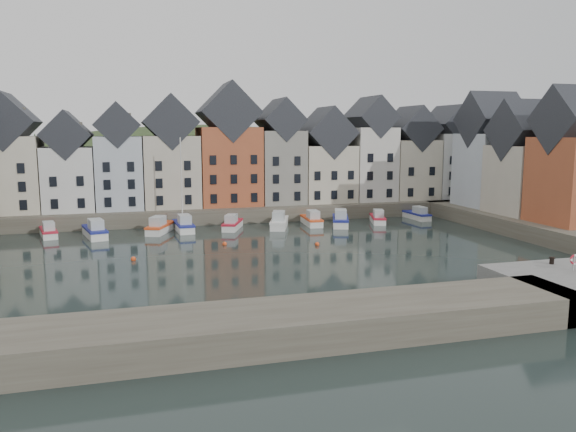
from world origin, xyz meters
name	(u,v)px	position (x,y,z in m)	size (l,w,h in m)	color
ground	(277,258)	(0.00, 0.00, 0.00)	(260.00, 260.00, 0.00)	black
far_quay	(227,209)	(0.00, 30.00, 1.00)	(90.00, 16.00, 2.00)	#494337
right_quay	(559,227)	(37.00, 3.00, 1.00)	(14.00, 54.00, 2.00)	#494337
near_wall	(207,333)	(-10.00, -22.00, 1.00)	(50.00, 6.00, 2.00)	#494337
hillside	(207,285)	(0.02, 56.00, -17.96)	(153.60, 70.40, 64.00)	#28371B
far_terrace	(250,158)	(3.21, 28.00, 8.88)	(72.37, 8.16, 17.78)	beige
right_terrace	(529,161)	(36.00, 8.07, 8.91)	(8.30, 24.25, 16.36)	#AAB3BD
mooring_buoys	(229,249)	(-4.00, 5.33, 0.15)	(20.50, 5.50, 0.50)	#E0471A
boat_a	(49,232)	(-23.80, 18.91, 0.63)	(2.85, 5.78, 2.13)	silver
boat_b	(95,231)	(-18.32, 16.98, 0.76)	(3.47, 6.94, 2.55)	silver
boat_c	(160,227)	(-10.57, 18.05, 0.72)	(4.21, 6.55, 2.41)	silver
boat_d	(184,225)	(-7.57, 18.47, 0.79)	(2.42, 6.49, 12.17)	silver
boat_e	(232,224)	(-1.28, 18.18, 0.66)	(3.82, 6.06, 2.23)	silver
boat_f	(279,222)	(4.91, 17.52, 0.75)	(4.11, 6.89, 2.53)	silver
boat_g	(312,220)	(9.78, 18.41, 0.69)	(2.31, 6.17, 2.33)	silver
boat_h	(340,220)	(13.36, 16.84, 0.76)	(4.19, 6.96, 2.55)	silver
boat_i	(378,218)	(19.26, 17.63, 0.64)	(3.37, 5.85, 2.15)	silver
boat_j	(417,215)	(26.23, 19.09, 0.64)	(1.96, 5.63, 2.13)	silver
mooring_bollard	(552,260)	(18.94, -16.50, 2.31)	(0.48, 0.48, 0.56)	black
life_ring_post	(574,260)	(18.97, -18.82, 2.86)	(0.80, 0.17, 1.30)	gray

